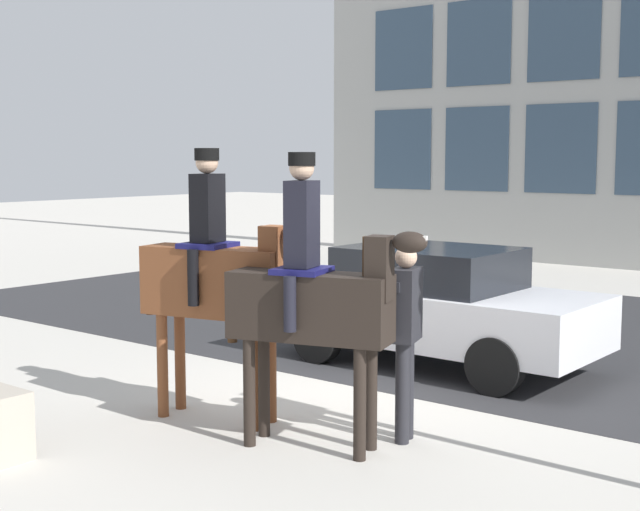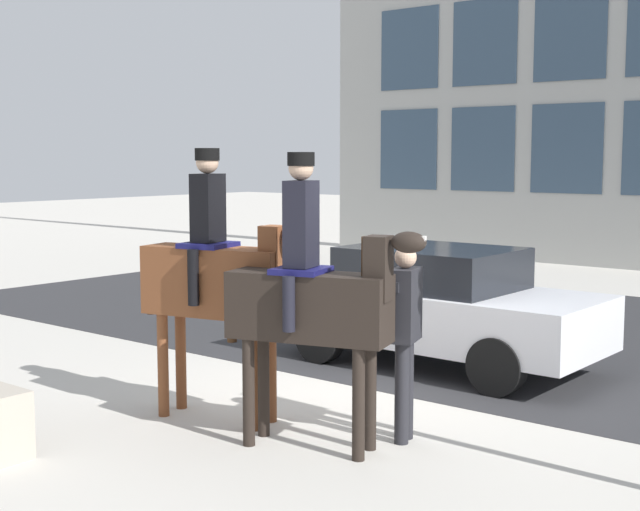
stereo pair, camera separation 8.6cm
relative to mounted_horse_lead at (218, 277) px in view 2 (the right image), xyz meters
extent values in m
plane|color=beige|center=(0.67, 1.35, -1.43)|extent=(80.00, 80.00, 0.00)
cube|color=#2D2D30|center=(0.67, 6.10, -1.43)|extent=(20.47, 8.50, 0.01)
cube|color=#33475B|center=(-7.21, 14.18, 1.35)|extent=(1.80, 0.02, 2.13)
cube|color=#33475B|center=(-4.96, 14.18, 1.35)|extent=(1.80, 0.02, 2.13)
cube|color=#33475B|center=(-2.71, 14.18, 1.35)|extent=(1.80, 0.02, 2.13)
cube|color=#33475B|center=(-7.21, 14.18, 4.02)|extent=(1.80, 0.02, 2.13)
cube|color=#33475B|center=(-4.96, 14.18, 4.02)|extent=(1.80, 0.02, 2.13)
cube|color=#33475B|center=(-2.71, 14.18, 4.02)|extent=(1.80, 0.02, 2.13)
cube|color=brown|center=(-0.03, -0.01, -0.05)|extent=(1.54, 0.77, 0.68)
cylinder|color=brown|center=(0.46, 0.26, -0.91)|extent=(0.11, 0.11, 1.04)
cylinder|color=brown|center=(0.53, -0.04, -0.91)|extent=(0.11, 0.11, 1.04)
cylinder|color=brown|center=(-0.58, 0.02, -0.91)|extent=(0.11, 0.11, 1.04)
cylinder|color=brown|center=(-0.51, -0.28, -0.91)|extent=(0.11, 0.11, 1.04)
cube|color=brown|center=(0.61, 0.14, 0.29)|extent=(0.25, 0.28, 0.47)
cube|color=#382314|center=(0.49, 0.11, 0.31)|extent=(0.06, 0.09, 0.42)
ellipsoid|color=brown|center=(0.88, 0.21, 0.47)|extent=(0.36, 0.27, 0.20)
cube|color=silver|center=(0.98, 0.23, 0.49)|extent=(0.13, 0.08, 0.08)
cylinder|color=#382314|center=(-0.79, -0.18, -0.16)|extent=(0.09, 0.09, 0.55)
cube|color=#14144C|center=(-0.10, -0.02, 0.31)|extent=(0.54, 0.57, 0.05)
cube|color=black|center=(-0.10, -0.02, 0.67)|extent=(0.29, 0.36, 0.67)
sphere|color=#D1A889|center=(-0.10, -0.02, 1.11)|extent=(0.22, 0.22, 0.22)
cylinder|color=black|center=(-0.10, -0.02, 1.19)|extent=(0.24, 0.24, 0.12)
cylinder|color=black|center=(-0.16, 0.24, 0.02)|extent=(0.11, 0.11, 0.54)
cylinder|color=black|center=(-0.04, -0.29, 0.02)|extent=(0.11, 0.11, 0.54)
cube|color=black|center=(1.25, -0.10, -0.15)|extent=(1.52, 0.85, 0.60)
cylinder|color=black|center=(1.71, 0.20, -0.94)|extent=(0.11, 0.11, 0.98)
cylinder|color=black|center=(1.80, -0.10, -0.94)|extent=(0.11, 0.11, 0.98)
cylinder|color=black|center=(0.70, -0.11, -0.94)|extent=(0.11, 0.11, 0.98)
cylinder|color=black|center=(0.79, -0.40, -0.94)|extent=(0.11, 0.11, 0.98)
cube|color=black|center=(1.86, 0.08, 0.22)|extent=(0.26, 0.29, 0.56)
cube|color=#382314|center=(1.75, 0.05, 0.24)|extent=(0.06, 0.09, 0.50)
ellipsoid|color=black|center=(2.12, 0.16, 0.46)|extent=(0.35, 0.28, 0.18)
cube|color=silver|center=(2.21, 0.19, 0.48)|extent=(0.12, 0.08, 0.07)
cylinder|color=#382314|center=(0.52, -0.33, -0.25)|extent=(0.09, 0.09, 0.55)
cube|color=#14144C|center=(1.18, -0.12, 0.17)|extent=(0.56, 0.59, 0.05)
cube|color=black|center=(1.18, -0.12, 0.58)|extent=(0.30, 0.37, 0.76)
sphere|color=#D1A889|center=(1.18, -0.12, 1.07)|extent=(0.22, 0.22, 0.22)
cylinder|color=black|center=(1.18, -0.12, 1.15)|extent=(0.24, 0.24, 0.12)
cylinder|color=black|center=(1.10, 0.13, -0.09)|extent=(0.11, 0.11, 0.48)
cylinder|color=black|center=(1.26, -0.38, -0.09)|extent=(0.11, 0.11, 0.48)
cylinder|color=#232328|center=(1.83, 0.52, -0.96)|extent=(0.13, 0.13, 0.94)
cylinder|color=#232328|center=(1.78, 0.67, -0.96)|extent=(0.13, 0.13, 0.94)
cube|color=#232328|center=(1.80, 0.59, -0.16)|extent=(0.33, 0.45, 0.66)
sphere|color=#D1A889|center=(1.80, 0.59, 0.27)|extent=(0.20, 0.20, 0.20)
cube|color=#232328|center=(1.60, 0.33, 0.02)|extent=(0.55, 0.26, 0.09)
cone|color=orange|center=(1.27, 0.23, 0.02)|extent=(0.18, 0.10, 0.04)
cube|color=silver|center=(0.47, 3.33, -0.78)|extent=(4.01, 1.76, 0.65)
cube|color=black|center=(0.37, 3.33, -0.20)|extent=(2.01, 1.55, 0.50)
cylinder|color=black|center=(1.72, 2.52, -1.10)|extent=(0.65, 0.21, 0.65)
cylinder|color=black|center=(1.72, 4.14, -1.10)|extent=(0.65, 0.21, 0.65)
cylinder|color=black|center=(-0.77, 2.52, -1.10)|extent=(0.65, 0.21, 0.65)
cylinder|color=black|center=(-0.77, 4.14, -1.10)|extent=(0.65, 0.21, 0.65)
camera|label=1|loc=(6.17, -6.11, 1.17)|focal=50.00mm
camera|label=2|loc=(6.23, -6.05, 1.17)|focal=50.00mm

